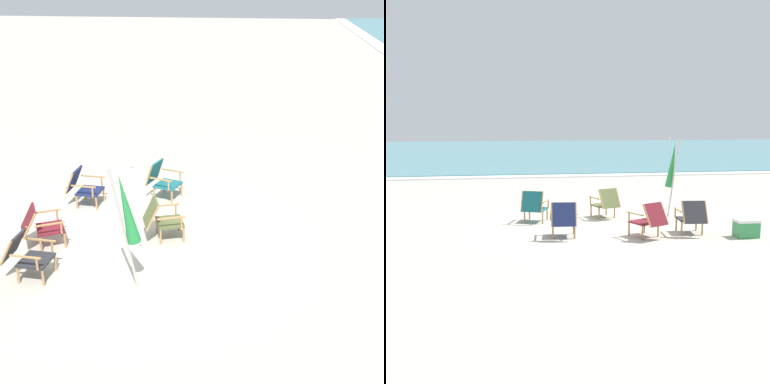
{
  "view_description": "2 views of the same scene",
  "coord_description": "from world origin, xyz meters",
  "views": [
    {
      "loc": [
        8.82,
        2.04,
        4.86
      ],
      "look_at": [
        -0.42,
        1.12,
        0.78
      ],
      "focal_mm": 50.0,
      "sensor_mm": 36.0,
      "label": 1
    },
    {
      "loc": [
        -2.42,
        -10.68,
        2.46
      ],
      "look_at": [
        -0.64,
        1.01,
        0.64
      ],
      "focal_mm": 42.0,
      "sensor_mm": 36.0,
      "label": 2
    }
  ],
  "objects": [
    {
      "name": "ground_plane",
      "position": [
        0.0,
        0.0,
        0.0
      ],
      "size": [
        80.0,
        80.0,
        0.0
      ],
      "primitive_type": "plane",
      "color": "#B7AF9E"
    },
    {
      "name": "beach_chair_front_right",
      "position": [
        -1.3,
        -1.3,
        0.43
      ],
      "size": [
        0.64,
        0.76,
        0.81
      ],
      "color": "#19234C",
      "rests_on": "ground"
    },
    {
      "name": "beach_chair_back_right",
      "position": [
        0.52,
        -1.55,
        0.42
      ],
      "size": [
        0.85,
        0.93,
        0.79
      ],
      "color": "maroon",
      "rests_on": "ground"
    },
    {
      "name": "beach_chair_back_left",
      "position": [
        0.03,
        0.59,
        0.43
      ],
      "size": [
        0.77,
        0.87,
        0.8
      ],
      "color": "#515B33",
      "rests_on": "ground"
    },
    {
      "name": "beach_chair_far_center",
      "position": [
        -1.85,
        0.31,
        0.43
      ],
      "size": [
        0.76,
        0.83,
        0.82
      ],
      "color": "#196066",
      "rests_on": "ground"
    },
    {
      "name": "beach_chair_front_left",
      "position": [
        1.55,
        -1.42,
        0.42
      ],
      "size": [
        0.64,
        0.8,
        0.79
      ],
      "color": "#28282D",
      "rests_on": "ground"
    },
    {
      "name": "umbrella_furled_green",
      "position": [
        1.72,
        0.34,
        1.38
      ],
      "size": [
        0.36,
        0.47,
        2.1
      ],
      "color": "#B7B2A8",
      "rests_on": "ground"
    }
  ]
}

